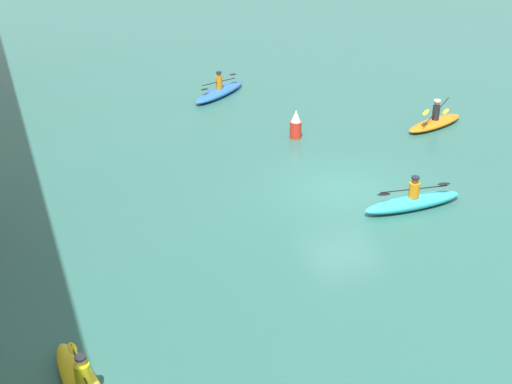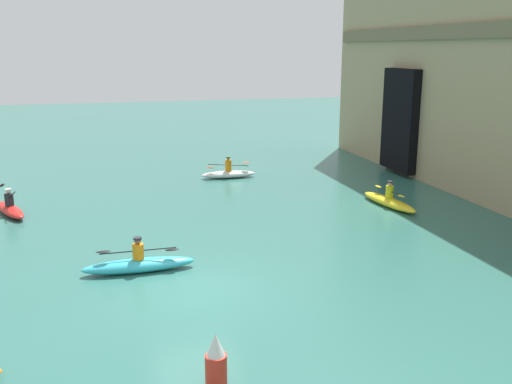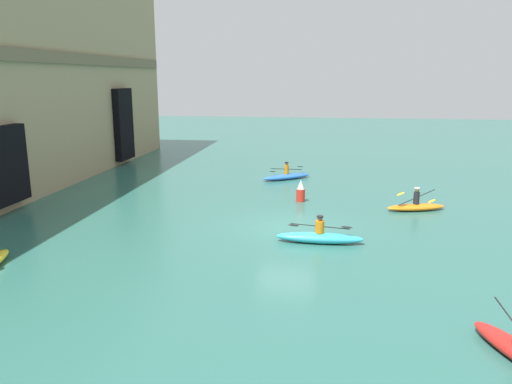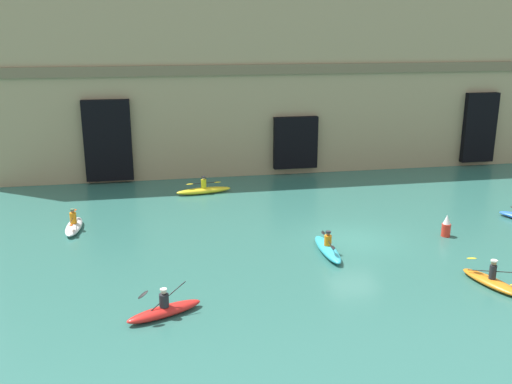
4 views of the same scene
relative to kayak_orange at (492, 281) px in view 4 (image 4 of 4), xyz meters
The scene contains 8 objects.
ground_plane 7.04m from the kayak_orange, 121.89° to the left, with size 120.00×120.00×0.00m, color #2D665B.
cliff_bluff 23.97m from the kayak_orange, 96.79° to the left, with size 44.07×7.59×13.32m.
kayak_orange is the anchor object (origin of this frame).
kayak_yellow 18.61m from the kayak_orange, 123.50° to the left, with size 3.58×1.21×1.13m.
kayak_cyan 7.18m from the kayak_orange, 140.62° to the left, with size 0.71×3.40×1.10m.
kayak_white 20.25m from the kayak_orange, 150.26° to the left, with size 0.88×2.89×1.15m.
kayak_red 13.23m from the kayak_orange, behind, with size 2.94×1.75×1.22m.
marker_buoy 5.74m from the kayak_orange, 79.84° to the left, with size 0.45×0.45×1.14m.
Camera 4 is at (-9.67, -25.16, 10.23)m, focal length 40.00 mm.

